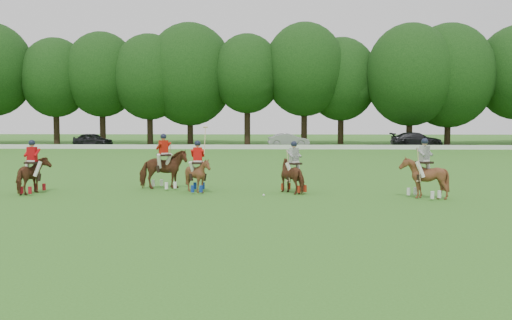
{
  "coord_description": "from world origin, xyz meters",
  "views": [
    {
      "loc": [
        3.24,
        -18.77,
        3.09
      ],
      "look_at": [
        2.47,
        4.2,
        1.4
      ],
      "focal_mm": 40.0,
      "sensor_mm": 36.0,
      "label": 1
    }
  ],
  "objects_px": {
    "car_right": "(416,140)",
    "polo_red_b": "(164,169)",
    "polo_red_a": "(33,175)",
    "car_mid": "(289,140)",
    "polo_ball": "(264,195)",
    "car_left": "(93,140)",
    "polo_stripe_a": "(294,175)",
    "polo_red_c": "(198,174)",
    "polo_stripe_b": "(424,177)"
  },
  "relations": [
    {
      "from": "polo_red_a",
      "to": "polo_red_b",
      "type": "height_order",
      "value": "polo_red_b"
    },
    {
      "from": "car_right",
      "to": "polo_red_a",
      "type": "bearing_deg",
      "value": 147.92
    },
    {
      "from": "car_right",
      "to": "polo_red_b",
      "type": "xyz_separation_m",
      "value": [
        -19.92,
        -36.72,
        0.09
      ]
    },
    {
      "from": "car_mid",
      "to": "polo_ball",
      "type": "relative_size",
      "value": 49.03
    },
    {
      "from": "polo_stripe_a",
      "to": "polo_ball",
      "type": "height_order",
      "value": "polo_stripe_a"
    },
    {
      "from": "car_mid",
      "to": "polo_red_c",
      "type": "bearing_deg",
      "value": 167.68
    },
    {
      "from": "car_left",
      "to": "polo_red_c",
      "type": "bearing_deg",
      "value": -139.23
    },
    {
      "from": "car_right",
      "to": "polo_ball",
      "type": "xyz_separation_m",
      "value": [
        -15.52,
        -38.87,
        -0.75
      ]
    },
    {
      "from": "polo_red_c",
      "to": "polo_ball",
      "type": "distance_m",
      "value": 3.03
    },
    {
      "from": "polo_red_c",
      "to": "polo_ball",
      "type": "height_order",
      "value": "polo_red_c"
    },
    {
      "from": "polo_red_b",
      "to": "polo_stripe_a",
      "type": "relative_size",
      "value": 1.13
    },
    {
      "from": "polo_red_b",
      "to": "polo_red_c",
      "type": "distance_m",
      "value": 1.99
    },
    {
      "from": "car_left",
      "to": "car_mid",
      "type": "height_order",
      "value": "car_left"
    },
    {
      "from": "car_right",
      "to": "polo_red_a",
      "type": "xyz_separation_m",
      "value": [
        -24.97,
        -38.43,
        -0.01
      ]
    },
    {
      "from": "polo_stripe_b",
      "to": "car_left",
      "type": "bearing_deg",
      "value": 123.04
    },
    {
      "from": "polo_stripe_b",
      "to": "polo_red_c",
      "type": "bearing_deg",
      "value": 170.71
    },
    {
      "from": "polo_red_b",
      "to": "car_left",
      "type": "bearing_deg",
      "value": 112.2
    },
    {
      "from": "car_right",
      "to": "polo_red_c",
      "type": "distance_m",
      "value": 42.02
    },
    {
      "from": "car_right",
      "to": "polo_stripe_a",
      "type": "distance_m",
      "value": 40.41
    },
    {
      "from": "polo_red_a",
      "to": "polo_stripe_a",
      "type": "xyz_separation_m",
      "value": [
        10.68,
        0.63,
        -0.03
      ]
    },
    {
      "from": "car_mid",
      "to": "polo_ball",
      "type": "height_order",
      "value": "car_mid"
    },
    {
      "from": "car_mid",
      "to": "polo_red_a",
      "type": "relative_size",
      "value": 2.0
    },
    {
      "from": "car_right",
      "to": "polo_red_b",
      "type": "bearing_deg",
      "value": 152.46
    },
    {
      "from": "polo_ball",
      "to": "polo_red_b",
      "type": "bearing_deg",
      "value": 153.96
    },
    {
      "from": "car_right",
      "to": "polo_ball",
      "type": "bearing_deg",
      "value": 159.17
    },
    {
      "from": "car_left",
      "to": "car_right",
      "type": "relative_size",
      "value": 0.8
    },
    {
      "from": "polo_stripe_b",
      "to": "polo_ball",
      "type": "relative_size",
      "value": 25.75
    },
    {
      "from": "polo_red_a",
      "to": "polo_stripe_b",
      "type": "relative_size",
      "value": 0.95
    },
    {
      "from": "polo_red_c",
      "to": "polo_stripe_b",
      "type": "height_order",
      "value": "polo_red_c"
    },
    {
      "from": "polo_red_a",
      "to": "car_right",
      "type": "bearing_deg",
      "value": 56.98
    },
    {
      "from": "polo_stripe_a",
      "to": "polo_ball",
      "type": "relative_size",
      "value": 23.8
    },
    {
      "from": "polo_stripe_b",
      "to": "polo_red_a",
      "type": "bearing_deg",
      "value": 176.85
    },
    {
      "from": "polo_stripe_b",
      "to": "polo_red_b",
      "type": "bearing_deg",
      "value": 166.32
    },
    {
      "from": "polo_red_a",
      "to": "polo_stripe_a",
      "type": "relative_size",
      "value": 1.03
    },
    {
      "from": "polo_red_c",
      "to": "polo_red_a",
      "type": "bearing_deg",
      "value": -174.89
    },
    {
      "from": "polo_ball",
      "to": "polo_stripe_a",
      "type": "bearing_deg",
      "value": 41.17
    },
    {
      "from": "car_left",
      "to": "polo_stripe_a",
      "type": "bearing_deg",
      "value": -134.35
    },
    {
      "from": "car_left",
      "to": "polo_ball",
      "type": "distance_m",
      "value": 43.44
    },
    {
      "from": "car_mid",
      "to": "polo_red_b",
      "type": "xyz_separation_m",
      "value": [
        -6.28,
        -36.72,
        0.15
      ]
    },
    {
      "from": "car_mid",
      "to": "car_right",
      "type": "height_order",
      "value": "car_right"
    },
    {
      "from": "polo_red_a",
      "to": "polo_red_c",
      "type": "height_order",
      "value": "polo_red_c"
    },
    {
      "from": "car_left",
      "to": "polo_ball",
      "type": "xyz_separation_m",
      "value": [
        19.39,
        -38.87,
        -0.7
      ]
    },
    {
      "from": "car_right",
      "to": "polo_stripe_a",
      "type": "relative_size",
      "value": 2.55
    },
    {
      "from": "polo_red_c",
      "to": "polo_stripe_b",
      "type": "relative_size",
      "value": 1.17
    },
    {
      "from": "polo_red_a",
      "to": "polo_ball",
      "type": "xyz_separation_m",
      "value": [
        9.46,
        -0.44,
        -0.74
      ]
    },
    {
      "from": "car_left",
      "to": "polo_red_b",
      "type": "height_order",
      "value": "polo_red_b"
    },
    {
      "from": "car_mid",
      "to": "polo_stripe_b",
      "type": "height_order",
      "value": "polo_stripe_b"
    },
    {
      "from": "polo_red_c",
      "to": "polo_stripe_a",
      "type": "xyz_separation_m",
      "value": [
        3.98,
        0.03,
        -0.0
      ]
    },
    {
      "from": "polo_stripe_a",
      "to": "polo_ball",
      "type": "xyz_separation_m",
      "value": [
        -1.23,
        -1.07,
        -0.71
      ]
    },
    {
      "from": "polo_red_a",
      "to": "polo_stripe_a",
      "type": "bearing_deg",
      "value": 3.4
    }
  ]
}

